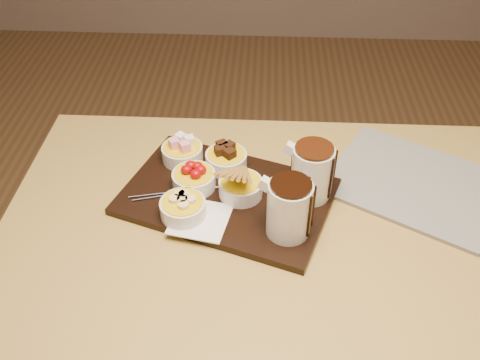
{
  "coord_description": "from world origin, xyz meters",
  "views": [
    {
      "loc": [
        -0.03,
        -0.83,
        1.59
      ],
      "look_at": [
        -0.08,
        0.07,
        0.81
      ],
      "focal_mm": 40.0,
      "sensor_mm": 36.0,
      "label": 1
    }
  ],
  "objects_px": {
    "serving_board": "(227,196)",
    "bowl_strawberries": "(194,180)",
    "pitcher_dark_chocolate": "(289,209)",
    "pitcher_milk_chocolate": "(312,173)",
    "dining_table": "(271,254)",
    "newspaper": "(414,183)"
  },
  "relations": [
    {
      "from": "pitcher_milk_chocolate",
      "to": "newspaper",
      "type": "height_order",
      "value": "pitcher_milk_chocolate"
    },
    {
      "from": "serving_board",
      "to": "newspaper",
      "type": "xyz_separation_m",
      "value": [
        0.44,
        0.07,
        -0.0
      ]
    },
    {
      "from": "serving_board",
      "to": "newspaper",
      "type": "height_order",
      "value": "serving_board"
    },
    {
      "from": "serving_board",
      "to": "pitcher_milk_chocolate",
      "type": "height_order",
      "value": "pitcher_milk_chocolate"
    },
    {
      "from": "dining_table",
      "to": "bowl_strawberries",
      "type": "xyz_separation_m",
      "value": [
        -0.18,
        0.1,
        0.14
      ]
    },
    {
      "from": "pitcher_dark_chocolate",
      "to": "pitcher_milk_chocolate",
      "type": "bearing_deg",
      "value": 85.6
    },
    {
      "from": "dining_table",
      "to": "pitcher_dark_chocolate",
      "type": "distance_m",
      "value": 0.19
    },
    {
      "from": "serving_board",
      "to": "pitcher_dark_chocolate",
      "type": "height_order",
      "value": "pitcher_dark_chocolate"
    },
    {
      "from": "serving_board",
      "to": "newspaper",
      "type": "bearing_deg",
      "value": 28.87
    },
    {
      "from": "pitcher_dark_chocolate",
      "to": "pitcher_milk_chocolate",
      "type": "relative_size",
      "value": 1.0
    },
    {
      "from": "bowl_strawberries",
      "to": "pitcher_dark_chocolate",
      "type": "distance_m",
      "value": 0.25
    },
    {
      "from": "pitcher_milk_chocolate",
      "to": "newspaper",
      "type": "bearing_deg",
      "value": 33.99
    },
    {
      "from": "dining_table",
      "to": "bowl_strawberries",
      "type": "bearing_deg",
      "value": 152.32
    },
    {
      "from": "bowl_strawberries",
      "to": "serving_board",
      "type": "bearing_deg",
      "value": -15.7
    },
    {
      "from": "dining_table",
      "to": "pitcher_milk_chocolate",
      "type": "relative_size",
      "value": 9.5
    },
    {
      "from": "serving_board",
      "to": "bowl_strawberries",
      "type": "bearing_deg",
      "value": -176.42
    },
    {
      "from": "pitcher_dark_chocolate",
      "to": "pitcher_milk_chocolate",
      "type": "height_order",
      "value": "same"
    },
    {
      "from": "bowl_strawberries",
      "to": "pitcher_dark_chocolate",
      "type": "xyz_separation_m",
      "value": [
        0.21,
        -0.13,
        0.04
      ]
    },
    {
      "from": "dining_table",
      "to": "newspaper",
      "type": "distance_m",
      "value": 0.38
    },
    {
      "from": "serving_board",
      "to": "bowl_strawberries",
      "type": "relative_size",
      "value": 4.6
    },
    {
      "from": "serving_board",
      "to": "bowl_strawberries",
      "type": "height_order",
      "value": "bowl_strawberries"
    },
    {
      "from": "bowl_strawberries",
      "to": "dining_table",
      "type": "bearing_deg",
      "value": -27.68
    }
  ]
}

